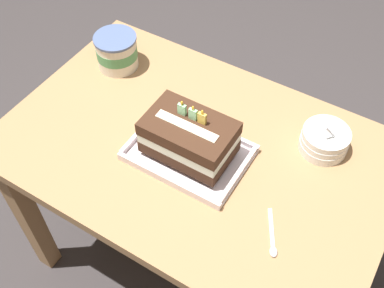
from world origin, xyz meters
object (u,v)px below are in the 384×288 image
object	(u,v)px
birthday_cake	(188,136)
ice_cream_tub	(117,51)
serving_spoon_near_tray	(273,242)
foil_tray	(188,153)
bowl_stack	(325,140)

from	to	relation	value
birthday_cake	ice_cream_tub	size ratio (longest dim) A/B	1.73
ice_cream_tub	serving_spoon_near_tray	world-z (taller)	ice_cream_tub
birthday_cake	ice_cream_tub	distance (m)	0.44
foil_tray	serving_spoon_near_tray	size ratio (longest dim) A/B	2.57
foil_tray	birthday_cake	size ratio (longest dim) A/B	1.36
bowl_stack	birthday_cake	bearing A→B (deg)	-144.93
foil_tray	ice_cream_tub	world-z (taller)	ice_cream_tub
serving_spoon_near_tray	bowl_stack	bearing A→B (deg)	91.05
bowl_stack	ice_cream_tub	distance (m)	0.70
foil_tray	serving_spoon_near_tray	distance (m)	0.34
bowl_stack	serving_spoon_near_tray	size ratio (longest dim) A/B	1.08
foil_tray	birthday_cake	xyz separation A→B (m)	(-0.00, 0.00, 0.07)
foil_tray	ice_cream_tub	distance (m)	0.44
bowl_stack	ice_cream_tub	world-z (taller)	bowl_stack
bowl_stack	ice_cream_tub	bearing A→B (deg)	-178.72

